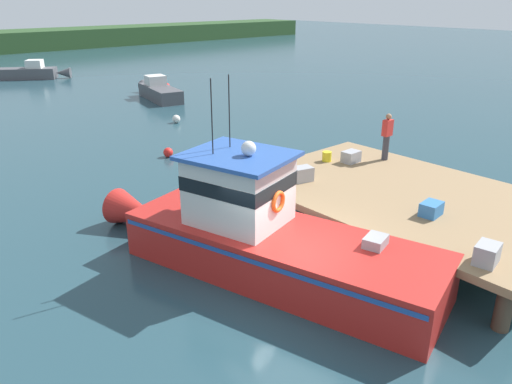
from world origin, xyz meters
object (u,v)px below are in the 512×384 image
at_px(mooring_buoy_outer, 167,86).
at_px(mooring_buoy_inshore, 155,84).
at_px(crate_stack_mid_dock, 431,209).
at_px(bait_bucket, 327,156).
at_px(crate_single_by_cleat, 302,174).
at_px(main_fishing_boat, 260,234).
at_px(crate_single_far, 487,254).
at_px(deckhand_by_the_boat, 387,136).
at_px(crate_stack_near_edge, 351,157).
at_px(mooring_buoy_channel_marker, 168,152).
at_px(mooring_buoy_spare_mooring, 176,119).
at_px(moored_boat_near_channel, 31,72).
at_px(moored_boat_far_left, 158,91).

height_order(mooring_buoy_outer, mooring_buoy_inshore, mooring_buoy_outer).
distance_m(crate_stack_mid_dock, bait_bucket, 5.02).
height_order(crate_single_by_cleat, bait_bucket, crate_single_by_cleat).
relative_size(main_fishing_boat, crate_single_far, 16.55).
xyz_separation_m(crate_single_by_cleat, deckhand_by_the_boat, (3.72, -0.45, 0.64)).
distance_m(crate_stack_near_edge, crate_single_by_cleat, 2.60).
distance_m(crate_single_by_cleat, crate_single_far, 6.17).
height_order(bait_bucket, deckhand_by_the_boat, deckhand_by_the_boat).
height_order(crate_stack_mid_dock, mooring_buoy_inshore, crate_stack_mid_dock).
distance_m(mooring_buoy_outer, mooring_buoy_inshore, 1.60).
bearing_deg(crate_stack_mid_dock, deckhand_by_the_boat, 49.08).
xyz_separation_m(main_fishing_boat, mooring_buoy_channel_marker, (3.37, 9.71, -0.80)).
distance_m(crate_single_by_cleat, mooring_buoy_spare_mooring, 13.76).
xyz_separation_m(main_fishing_boat, moored_boat_near_channel, (6.48, 36.03, -0.47)).
distance_m(crate_stack_near_edge, mooring_buoy_spare_mooring, 13.11).
bearing_deg(deckhand_by_the_boat, moored_boat_far_left, 81.43).
relative_size(main_fishing_boat, moored_boat_near_channel, 1.73).
relative_size(crate_stack_near_edge, mooring_buoy_outer, 1.34).
xyz_separation_m(main_fishing_boat, mooring_buoy_spare_mooring, (7.06, 14.74, -0.79)).
bearing_deg(moored_boat_near_channel, mooring_buoy_inshore, -60.23).
bearing_deg(crate_single_by_cleat, bait_bucket, 20.77).
xyz_separation_m(moored_boat_near_channel, mooring_buoy_outer, (5.91, -11.84, -0.31)).
xyz_separation_m(deckhand_by_the_boat, mooring_buoy_channel_marker, (-3.54, 8.57, -1.85)).
bearing_deg(crate_stack_mid_dock, bait_bucket, 73.27).
relative_size(crate_single_by_cleat, mooring_buoy_spare_mooring, 1.36).
bearing_deg(moored_boat_near_channel, deckhand_by_the_boat, -89.30).
relative_size(main_fishing_boat, crate_stack_near_edge, 16.55).
bearing_deg(crate_single_far, mooring_buoy_spare_mooring, 76.49).
xyz_separation_m(moored_boat_near_channel, mooring_buoy_spare_mooring, (0.59, -21.30, -0.31)).
bearing_deg(deckhand_by_the_boat, moored_boat_near_channel, 90.70).
xyz_separation_m(crate_single_by_cleat, mooring_buoy_channel_marker, (0.18, 8.12, -1.21)).
relative_size(crate_stack_near_edge, moored_boat_far_left, 0.10).
xyz_separation_m(main_fishing_boat, crate_single_by_cleat, (3.19, 1.59, 0.42)).
relative_size(deckhand_by_the_boat, mooring_buoy_outer, 3.65).
distance_m(crate_stack_near_edge, bait_bucket, 0.82).
height_order(crate_single_by_cleat, moored_boat_far_left, crate_single_by_cleat).
relative_size(crate_stack_mid_dock, moored_boat_far_left, 0.10).
bearing_deg(crate_stack_mid_dock, crate_single_by_cleat, 98.70).
bearing_deg(bait_bucket, moored_boat_far_left, 76.10).
height_order(crate_stack_mid_dock, mooring_buoy_spare_mooring, crate_stack_mid_dock).
bearing_deg(mooring_buoy_channel_marker, moored_boat_near_channel, 83.27).
xyz_separation_m(crate_single_far, moored_boat_far_left, (7.53, 25.94, -0.91)).
bearing_deg(mooring_buoy_channel_marker, crate_stack_near_edge, -73.15).
height_order(crate_stack_near_edge, crate_stack_mid_dock, crate_stack_near_edge).
bearing_deg(main_fishing_boat, crate_stack_mid_dock, -32.66).
bearing_deg(mooring_buoy_spare_mooring, moored_boat_far_left, 66.49).
relative_size(bait_bucket, mooring_buoy_outer, 0.76).
bearing_deg(crate_stack_near_edge, crate_single_far, -118.08).
bearing_deg(mooring_buoy_channel_marker, bait_bucket, -75.63).
distance_m(crate_single_far, bait_bucket, 7.46).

